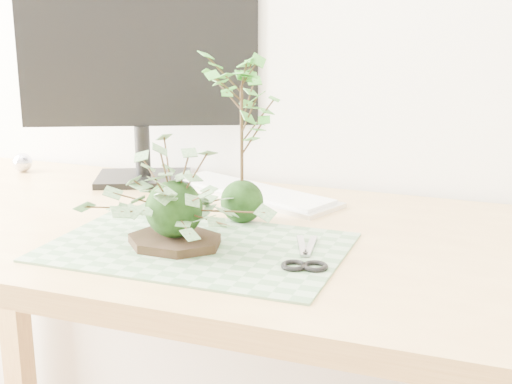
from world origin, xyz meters
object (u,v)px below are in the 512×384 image
at_px(keyboard, 251,192).
at_px(monitor, 141,63).
at_px(desk, 225,275).
at_px(ivy_kokedama, 173,183).
at_px(maple_kokedama, 241,97).

relative_size(keyboard, monitor, 0.86).
bearing_deg(desk, ivy_kokedama, -107.29).
distance_m(ivy_kokedama, maple_kokedama, 0.21).
xyz_separation_m(desk, ivy_kokedama, (-0.04, -0.12, 0.20)).
height_order(ivy_kokedama, keyboard, ivy_kokedama).
height_order(maple_kokedama, monitor, monitor).
bearing_deg(maple_kokedama, monitor, 146.33).
height_order(maple_kokedama, keyboard, maple_kokedama).
bearing_deg(ivy_kokedama, maple_kokedama, 73.41).
xyz_separation_m(ivy_kokedama, keyboard, (-0.00, 0.35, -0.10)).
bearing_deg(maple_kokedama, keyboard, 105.94).
relative_size(desk, maple_kokedama, 4.85).
height_order(ivy_kokedama, monitor, monitor).
bearing_deg(maple_kokedama, desk, -104.90).
height_order(desk, ivy_kokedama, ivy_kokedama).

